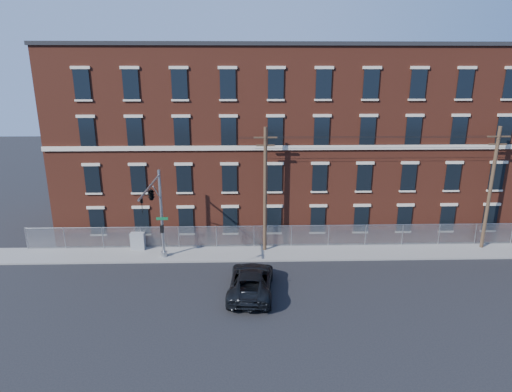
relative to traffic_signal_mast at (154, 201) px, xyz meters
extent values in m
plane|color=black|center=(6.00, -2.18, -5.39)|extent=(140.00, 140.00, 0.00)
cube|color=gray|center=(18.00, 2.82, -5.33)|extent=(65.00, 3.00, 0.12)
cube|color=maroon|center=(18.00, 11.82, 2.61)|extent=(55.00, 14.00, 16.00)
cube|color=black|center=(18.00, 11.82, 10.76)|extent=(55.30, 14.30, 0.30)
cube|color=beige|center=(18.00, 4.74, 2.91)|extent=(55.00, 0.18, 0.35)
cube|color=black|center=(-5.83, 4.76, -3.19)|extent=(1.20, 0.10, 2.20)
cube|color=black|center=(-5.83, 4.76, 0.41)|extent=(1.20, 0.10, 2.20)
cube|color=black|center=(-5.83, 4.76, 4.21)|extent=(1.20, 0.10, 2.20)
cube|color=black|center=(-5.83, 4.76, 7.81)|extent=(1.20, 0.10, 2.20)
cube|color=black|center=(-2.17, 4.76, -3.19)|extent=(1.20, 0.10, 2.20)
cube|color=black|center=(-2.17, 4.76, 0.41)|extent=(1.20, 0.10, 2.20)
cube|color=black|center=(-2.17, 4.76, 4.21)|extent=(1.20, 0.10, 2.20)
cube|color=black|center=(-2.17, 4.76, 7.81)|extent=(1.20, 0.10, 2.20)
cube|color=black|center=(1.50, 4.76, -3.19)|extent=(1.20, 0.10, 2.20)
cube|color=black|center=(1.50, 4.76, 0.41)|extent=(1.20, 0.10, 2.20)
cube|color=black|center=(1.50, 4.76, 4.21)|extent=(1.20, 0.10, 2.20)
cube|color=black|center=(1.50, 4.76, 7.81)|extent=(1.20, 0.10, 2.20)
cube|color=black|center=(5.17, 4.76, -3.19)|extent=(1.20, 0.10, 2.20)
cube|color=black|center=(5.17, 4.76, 0.41)|extent=(1.20, 0.10, 2.20)
cube|color=black|center=(5.17, 4.76, 4.21)|extent=(1.20, 0.10, 2.20)
cube|color=black|center=(5.17, 4.76, 7.81)|extent=(1.20, 0.10, 2.20)
cube|color=black|center=(8.83, 4.76, -3.19)|extent=(1.20, 0.10, 2.20)
cube|color=black|center=(8.83, 4.76, 0.41)|extent=(1.20, 0.10, 2.20)
cube|color=black|center=(8.83, 4.76, 4.21)|extent=(1.20, 0.10, 2.20)
cube|color=black|center=(8.83, 4.76, 7.81)|extent=(1.20, 0.10, 2.20)
cube|color=black|center=(12.50, 4.76, -3.19)|extent=(1.20, 0.10, 2.20)
cube|color=black|center=(12.50, 4.76, 0.41)|extent=(1.20, 0.10, 2.20)
cube|color=black|center=(12.50, 4.76, 4.21)|extent=(1.20, 0.10, 2.20)
cube|color=black|center=(12.50, 4.76, 7.81)|extent=(1.20, 0.10, 2.20)
cube|color=black|center=(16.17, 4.76, -3.19)|extent=(1.20, 0.10, 2.20)
cube|color=black|center=(16.17, 4.76, 0.41)|extent=(1.20, 0.10, 2.20)
cube|color=black|center=(16.17, 4.76, 4.21)|extent=(1.20, 0.10, 2.20)
cube|color=black|center=(16.17, 4.76, 7.81)|extent=(1.20, 0.10, 2.20)
cube|color=black|center=(19.83, 4.76, -3.19)|extent=(1.20, 0.10, 2.20)
cube|color=black|center=(19.83, 4.76, 0.41)|extent=(1.20, 0.10, 2.20)
cube|color=black|center=(19.83, 4.76, 4.21)|extent=(1.20, 0.10, 2.20)
cube|color=black|center=(19.83, 4.76, 7.81)|extent=(1.20, 0.10, 2.20)
cube|color=black|center=(23.50, 4.76, -3.19)|extent=(1.20, 0.10, 2.20)
cube|color=black|center=(23.50, 4.76, 0.41)|extent=(1.20, 0.10, 2.20)
cube|color=black|center=(23.50, 4.76, 4.21)|extent=(1.20, 0.10, 2.20)
cube|color=black|center=(23.50, 4.76, 7.81)|extent=(1.20, 0.10, 2.20)
cube|color=black|center=(27.17, 4.76, -3.19)|extent=(1.20, 0.10, 2.20)
cube|color=black|center=(27.17, 4.76, 0.41)|extent=(1.20, 0.10, 2.20)
cube|color=black|center=(27.17, 4.76, 4.21)|extent=(1.20, 0.10, 2.20)
cube|color=black|center=(27.17, 4.76, 7.81)|extent=(1.20, 0.10, 2.20)
cube|color=#A5A8AD|center=(18.00, 4.12, -4.37)|extent=(59.00, 0.02, 1.80)
cylinder|color=#9EA0A5|center=(18.00, 4.12, -3.47)|extent=(59.00, 0.04, 0.04)
cylinder|color=#9EA0A5|center=(-11.50, 4.12, -4.37)|extent=(0.06, 0.06, 1.85)
cylinder|color=#9EA0A5|center=(-8.39, 4.12, -4.37)|extent=(0.06, 0.06, 1.85)
cylinder|color=#9EA0A5|center=(-5.29, 4.12, -4.37)|extent=(0.06, 0.06, 1.85)
cylinder|color=#9EA0A5|center=(-2.18, 4.12, -4.37)|extent=(0.06, 0.06, 1.85)
cylinder|color=#9EA0A5|center=(0.92, 4.12, -4.37)|extent=(0.06, 0.06, 1.85)
cylinder|color=#9EA0A5|center=(4.03, 4.12, -4.37)|extent=(0.06, 0.06, 1.85)
cylinder|color=#9EA0A5|center=(7.13, 4.12, -4.37)|extent=(0.06, 0.06, 1.85)
cylinder|color=#9EA0A5|center=(10.24, 4.12, -4.37)|extent=(0.06, 0.06, 1.85)
cylinder|color=#9EA0A5|center=(13.34, 4.12, -4.37)|extent=(0.06, 0.06, 1.85)
cylinder|color=#9EA0A5|center=(16.45, 4.12, -4.37)|extent=(0.06, 0.06, 1.85)
cylinder|color=#9EA0A5|center=(19.55, 4.12, -4.37)|extent=(0.06, 0.06, 1.85)
cylinder|color=#9EA0A5|center=(22.66, 4.12, -4.37)|extent=(0.06, 0.06, 1.85)
cylinder|color=#9EA0A5|center=(25.76, 4.12, -4.37)|extent=(0.06, 0.06, 1.85)
cylinder|color=#9EA0A5|center=(28.87, 4.12, -4.37)|extent=(0.06, 0.06, 1.85)
cylinder|color=#9EA0A5|center=(0.00, 2.32, -1.77)|extent=(0.22, 0.22, 7.00)
cylinder|color=#9EA0A5|center=(0.00, 2.32, -5.07)|extent=(0.50, 0.50, 0.40)
cylinder|color=#9EA0A5|center=(0.00, -0.93, 1.33)|extent=(0.14, 6.50, 0.14)
cylinder|color=#9EA0A5|center=(0.00, 1.12, 0.33)|extent=(0.08, 2.18, 1.56)
cube|color=#0C592D|center=(0.05, 2.17, -2.07)|extent=(0.90, 0.03, 0.22)
cube|color=black|center=(0.00, 2.07, -2.87)|extent=(0.25, 0.25, 0.60)
imported|color=black|center=(0.00, -3.48, 0.78)|extent=(0.16, 0.20, 1.00)
imported|color=black|center=(0.00, -0.68, 0.78)|extent=(0.53, 2.48, 1.00)
cylinder|color=#483624|center=(8.00, 3.42, -0.27)|extent=(0.28, 0.28, 10.00)
cube|color=#483624|center=(8.00, 3.42, 3.93)|extent=(1.80, 0.12, 0.12)
cube|color=#483624|center=(8.00, 3.42, 3.33)|extent=(1.40, 0.12, 0.12)
cylinder|color=#483624|center=(26.00, 3.42, -0.27)|extent=(0.28, 0.28, 10.00)
cube|color=#483624|center=(26.00, 3.42, 3.93)|extent=(1.80, 0.12, 0.12)
cube|color=#483624|center=(26.00, 3.42, 3.33)|extent=(1.40, 0.12, 0.12)
cylinder|color=black|center=(26.00, 3.12, 3.93)|extent=(40.00, 0.02, 0.02)
cylinder|color=black|center=(26.00, 3.72, 3.93)|extent=(40.00, 0.02, 0.02)
cylinder|color=black|center=(26.00, 3.42, 3.33)|extent=(40.00, 0.02, 0.02)
imported|color=black|center=(6.77, -3.41, -4.54)|extent=(3.30, 6.29, 1.69)
cube|color=gray|center=(-2.37, 3.82, -4.56)|extent=(1.15, 0.61, 1.41)
camera|label=1|loc=(6.38, -29.01, 8.88)|focal=30.12mm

